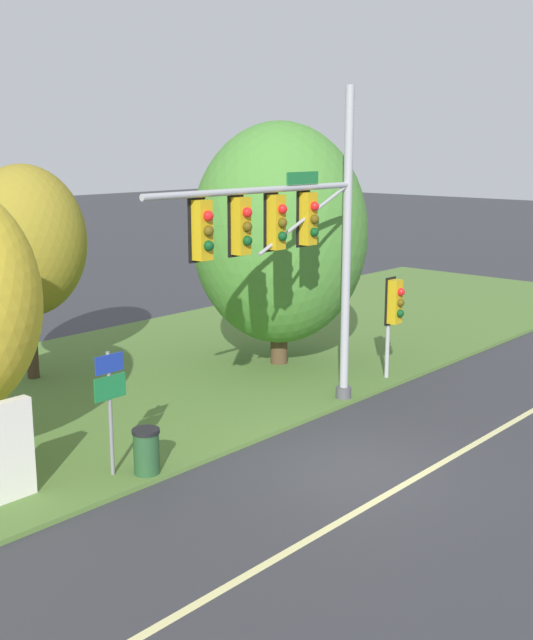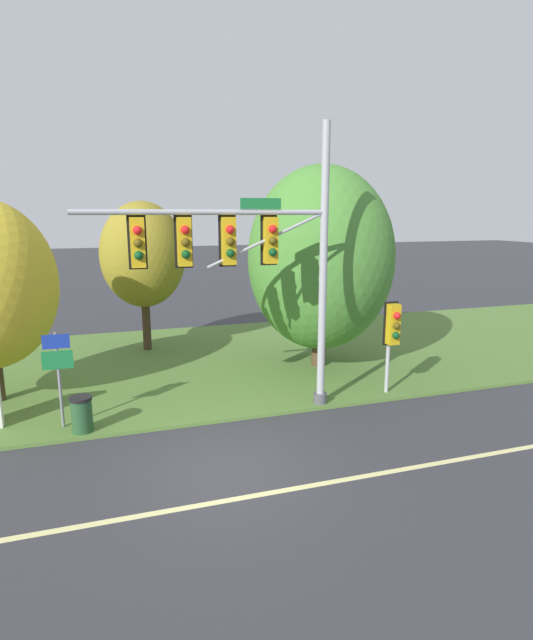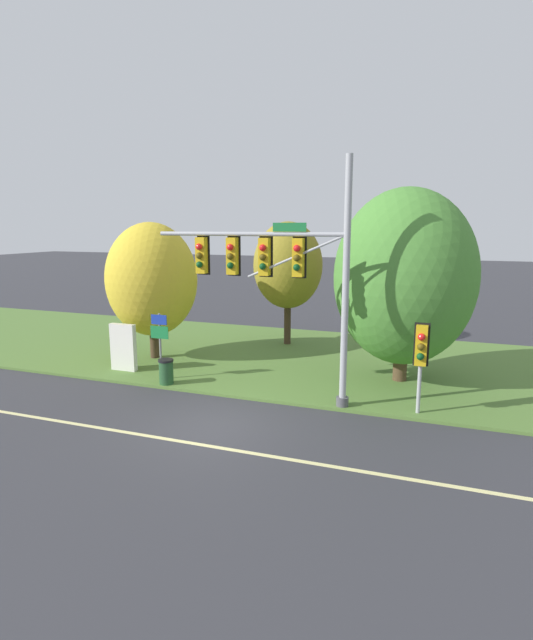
# 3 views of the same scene
# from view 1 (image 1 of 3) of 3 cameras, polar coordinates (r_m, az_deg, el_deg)

# --- Properties ---
(ground_plane) EXTENTS (160.00, 160.00, 0.00)m
(ground_plane) POSITION_cam_1_polar(r_m,az_deg,el_deg) (16.95, 6.29, -10.46)
(ground_plane) COLOR #333338
(lane_stripe) EXTENTS (36.00, 0.16, 0.01)m
(lane_stripe) POSITION_cam_1_polar(r_m,az_deg,el_deg) (16.35, 9.78, -11.45)
(lane_stripe) COLOR beige
(lane_stripe) RESTS_ON ground
(grass_verge) EXTENTS (48.00, 11.50, 0.10)m
(grass_verge) POSITION_cam_1_polar(r_m,az_deg,el_deg) (22.42, -11.20, -4.74)
(grass_verge) COLOR #517533
(grass_verge) RESTS_ON ground
(traffic_signal_mast) EXTENTS (6.72, 0.49, 7.86)m
(traffic_signal_mast) POSITION_cam_1_polar(r_m,az_deg,el_deg) (18.47, 1.86, 6.05)
(traffic_signal_mast) COLOR #9EA0A5
(traffic_signal_mast) RESTS_ON grass_verge
(pedestrian_signal_near_kerb) EXTENTS (0.46, 0.55, 2.88)m
(pedestrian_signal_near_kerb) POSITION_cam_1_polar(r_m,az_deg,el_deg) (22.45, 9.05, 0.91)
(pedestrian_signal_near_kerb) COLOR #9EA0A5
(pedestrian_signal_near_kerb) RESTS_ON grass_verge
(route_sign_post) EXTENTS (0.75, 0.08, 2.54)m
(route_sign_post) POSITION_cam_1_polar(r_m,az_deg,el_deg) (16.04, -11.07, -5.27)
(route_sign_post) COLOR slate
(route_sign_post) RESTS_ON grass_verge
(tree_left_of_mast) EXTENTS (3.33, 3.33, 5.96)m
(tree_left_of_mast) POSITION_cam_1_polar(r_m,az_deg,el_deg) (22.94, -16.80, 5.35)
(tree_left_of_mast) COLOR #423021
(tree_left_of_mast) RESTS_ON grass_verge
(tree_behind_signpost) EXTENTS (5.15, 5.15, 7.12)m
(tree_behind_signpost) POSITION_cam_1_polar(r_m,az_deg,el_deg) (23.51, 0.92, 6.13)
(tree_behind_signpost) COLOR #4C3823
(tree_behind_signpost) RESTS_ON grass_verge
(info_kiosk) EXTENTS (1.10, 0.24, 1.90)m
(info_kiosk) POSITION_cam_1_polar(r_m,az_deg,el_deg) (15.63, -18.13, -8.94)
(info_kiosk) COLOR silver
(info_kiosk) RESTS_ON grass_verge
(trash_bin) EXTENTS (0.56, 0.56, 0.93)m
(trash_bin) POSITION_cam_1_polar(r_m,az_deg,el_deg) (16.39, -8.54, -9.19)
(trash_bin) COLOR #234C28
(trash_bin) RESTS_ON grass_verge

